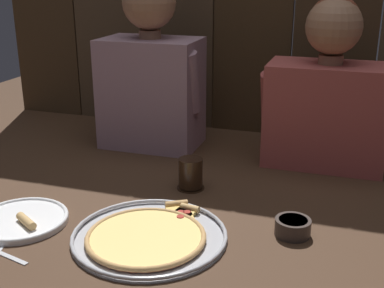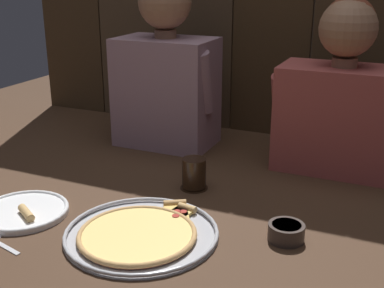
{
  "view_description": "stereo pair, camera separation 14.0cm",
  "coord_description": "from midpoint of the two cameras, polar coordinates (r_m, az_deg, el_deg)",
  "views": [
    {
      "loc": [
        0.39,
        -1.16,
        0.65
      ],
      "look_at": [
        -0.02,
        0.1,
        0.18
      ],
      "focal_mm": 46.85,
      "sensor_mm": 36.0,
      "label": 1
    },
    {
      "loc": [
        0.52,
        -1.11,
        0.65
      ],
      "look_at": [
        -0.02,
        0.1,
        0.18
      ],
      "focal_mm": 46.85,
      "sensor_mm": 36.0,
      "label": 2
    }
  ],
  "objects": [
    {
      "name": "ground_plane",
      "position": [
        1.38,
        -3.57,
        -8.51
      ],
      "size": [
        3.2,
        3.2,
        0.0
      ],
      "primitive_type": "plane",
      "color": "#422B1C"
    },
    {
      "name": "pizza_tray",
      "position": [
        1.29,
        -8.07,
        -10.33
      ],
      "size": [
        0.39,
        0.4,
        0.03
      ],
      "color": "#B2B2B7",
      "rests_on": "ground"
    },
    {
      "name": "dinner_plate",
      "position": [
        1.45,
        -21.54,
        -8.07
      ],
      "size": [
        0.25,
        0.25,
        0.03
      ],
      "color": "white",
      "rests_on": "ground"
    },
    {
      "name": "drinking_glass",
      "position": [
        1.54,
        -2.76,
        -3.46
      ],
      "size": [
        0.09,
        0.09,
        0.1
      ],
      "color": "black",
      "rests_on": "ground"
    },
    {
      "name": "dipping_bowl",
      "position": [
        1.3,
        8.35,
        -9.38
      ],
      "size": [
        0.09,
        0.09,
        0.04
      ],
      "color": "#3D332D",
      "rests_on": "ground"
    },
    {
      "name": "diner_left",
      "position": [
        1.88,
        -6.86,
        8.42
      ],
      "size": [
        0.39,
        0.23,
        0.63
      ],
      "color": "gray",
      "rests_on": "ground"
    },
    {
      "name": "diner_right",
      "position": [
        1.72,
        12.97,
        5.64
      ],
      "size": [
        0.43,
        0.22,
        0.57
      ],
      "color": "#AD4C47",
      "rests_on": "ground"
    }
  ]
}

